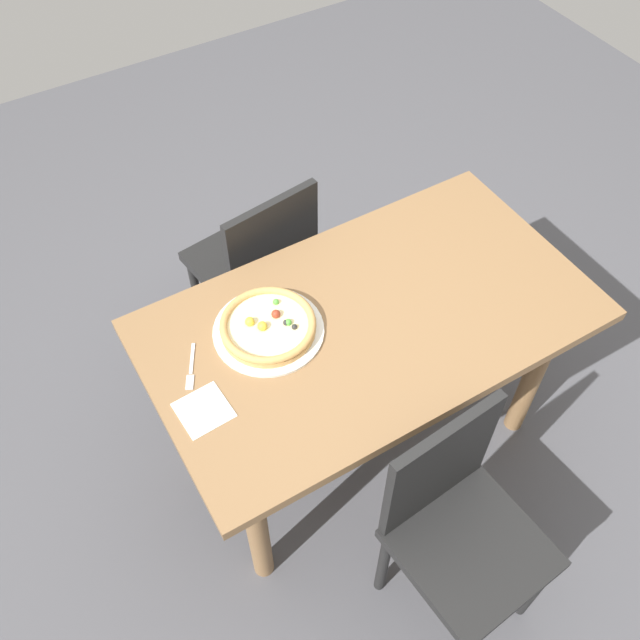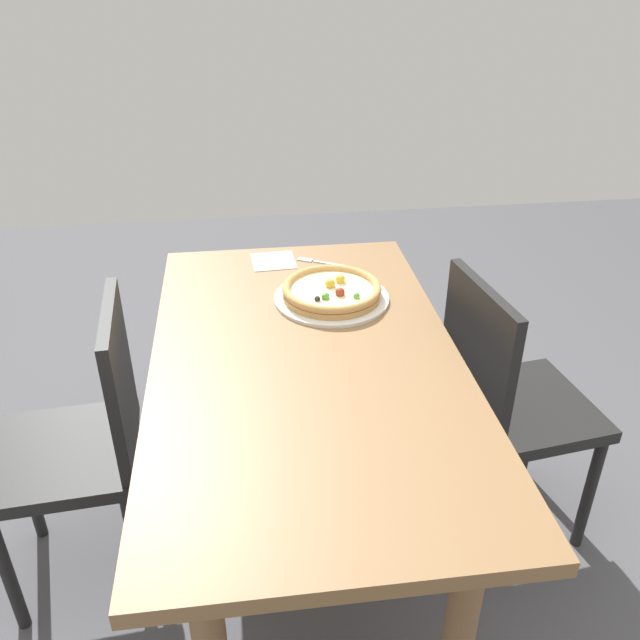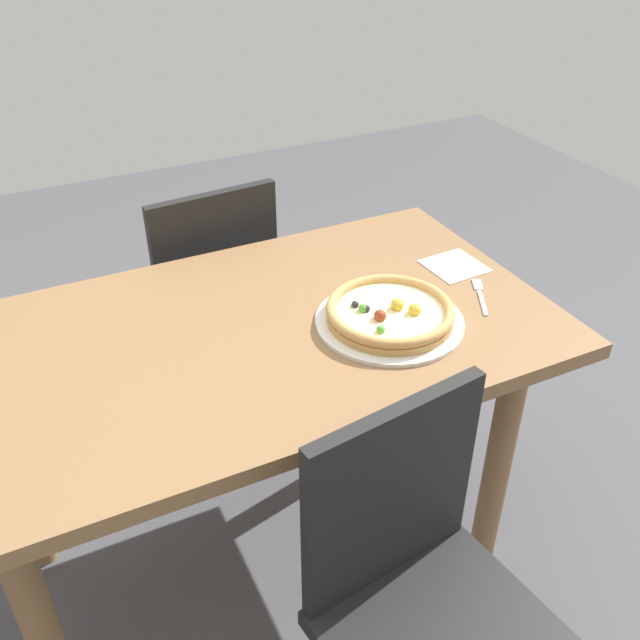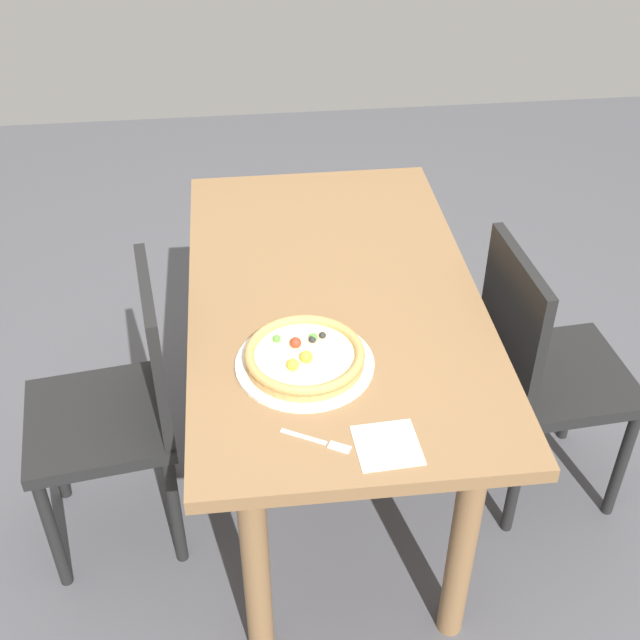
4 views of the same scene
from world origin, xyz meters
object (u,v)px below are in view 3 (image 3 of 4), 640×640
at_px(dining_table, 252,372).
at_px(fork, 480,294).
at_px(chair_near, 426,604).
at_px(chair_far, 207,297).
at_px(napkin, 455,266).
at_px(plate, 389,321).
at_px(pizza, 390,312).

distance_m(dining_table, fork, 0.59).
xyz_separation_m(chair_near, chair_far, (-0.02, 1.22, 0.00)).
xyz_separation_m(dining_table, napkin, (0.59, 0.04, 0.12)).
height_order(chair_near, napkin, chair_near).
distance_m(plate, pizza, 0.03).
xyz_separation_m(dining_table, chair_far, (0.08, 0.61, -0.16)).
height_order(chair_far, pizza, chair_far).
distance_m(dining_table, plate, 0.34).
xyz_separation_m(dining_table, pizza, (0.30, -0.11, 0.15)).
distance_m(plate, napkin, 0.33).
bearing_deg(dining_table, chair_far, 82.86).
height_order(dining_table, pizza, pizza).
bearing_deg(chair_far, fork, -59.99).
height_order(chair_near, chair_far, same).
xyz_separation_m(chair_near, fork, (0.47, 0.51, 0.27)).
bearing_deg(napkin, pizza, -152.05).
relative_size(chair_far, pizza, 3.05).
relative_size(chair_far, fork, 5.87).
bearing_deg(fork, dining_table, 108.59).
xyz_separation_m(chair_far, napkin, (0.51, -0.57, 0.27)).
height_order(plate, pizza, pizza).
bearing_deg(dining_table, chair_near, -80.76).
relative_size(chair_near, pizza, 3.05).
bearing_deg(fork, plate, 120.82).
height_order(dining_table, chair_far, chair_far).
bearing_deg(pizza, plate, 47.60).
xyz_separation_m(chair_near, napkin, (0.49, 0.66, 0.27)).
distance_m(pizza, fork, 0.27).
bearing_deg(dining_table, plate, -19.94).
height_order(chair_near, pizza, chair_near).
xyz_separation_m(chair_far, plate, (0.22, -0.72, 0.28)).
distance_m(fork, napkin, 0.14).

